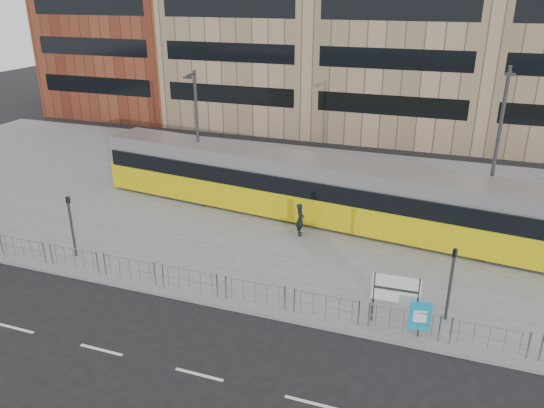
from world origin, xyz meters
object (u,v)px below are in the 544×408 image
(station_sign, at_px, (396,291))
(traffic_light_east, at_px, (452,275))
(traffic_light_west, at_px, (71,219))
(lamp_post_east, at_px, (497,149))
(tram, at_px, (338,193))
(pedestrian, at_px, (300,219))
(ad_panel, at_px, (420,317))
(lamp_post_west, at_px, (197,130))

(station_sign, height_order, traffic_light_east, traffic_light_east)
(station_sign, relative_size, traffic_light_west, 0.68)
(traffic_light_east, xyz_separation_m, lamp_post_east, (1.46, 8.48, 2.81))
(tram, relative_size, pedestrian, 16.90)
(pedestrian, bearing_deg, ad_panel, -150.87)
(tram, height_order, traffic_light_west, tram)
(tram, xyz_separation_m, station_sign, (4.27, -8.74, -0.29))
(station_sign, xyz_separation_m, pedestrian, (-5.75, 6.54, -0.58))
(ad_panel, bearing_deg, station_sign, 140.82)
(ad_panel, relative_size, lamp_post_east, 0.17)
(traffic_light_east, bearing_deg, lamp_post_east, 97.12)
(lamp_post_west, xyz_separation_m, lamp_post_east, (16.64, -0.27, 0.53))
(pedestrian, bearing_deg, tram, -48.73)
(station_sign, relative_size, ad_panel, 1.42)
(traffic_light_east, xyz_separation_m, lamp_post_west, (-15.18, 8.75, 2.29))
(traffic_light_east, distance_m, lamp_post_west, 17.67)
(pedestrian, height_order, traffic_light_east, traffic_light_east)
(pedestrian, relative_size, traffic_light_west, 0.57)
(ad_panel, height_order, pedestrian, pedestrian)
(pedestrian, distance_m, lamp_post_west, 8.85)
(pedestrian, relative_size, lamp_post_west, 0.23)
(station_sign, distance_m, lamp_post_west, 16.72)
(ad_panel, distance_m, lamp_post_east, 11.00)
(traffic_light_east, relative_size, lamp_post_west, 0.40)
(lamp_post_east, bearing_deg, pedestrian, -161.93)
(ad_panel, bearing_deg, lamp_post_east, 63.45)
(ad_panel, xyz_separation_m, lamp_post_west, (-14.26, 10.27, 3.39))
(tram, xyz_separation_m, ad_panel, (5.26, -9.22, -0.89))
(traffic_light_east, bearing_deg, traffic_light_west, -161.58)
(tram, relative_size, lamp_post_east, 3.39)
(lamp_post_west, bearing_deg, lamp_post_east, -0.92)
(traffic_light_west, bearing_deg, ad_panel, 2.66)
(traffic_light_east, height_order, lamp_post_east, lamp_post_east)
(traffic_light_east, height_order, lamp_post_west, lamp_post_west)
(ad_panel, distance_m, traffic_light_east, 2.10)
(tram, bearing_deg, traffic_light_east, -44.36)
(tram, xyz_separation_m, pedestrian, (-1.48, -2.20, -0.88))
(traffic_light_west, bearing_deg, tram, 42.63)
(traffic_light_west, bearing_deg, lamp_post_east, 31.83)
(tram, distance_m, lamp_post_west, 9.39)
(traffic_light_east, bearing_deg, pedestrian, 161.24)
(pedestrian, height_order, lamp_post_east, lamp_post_east)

